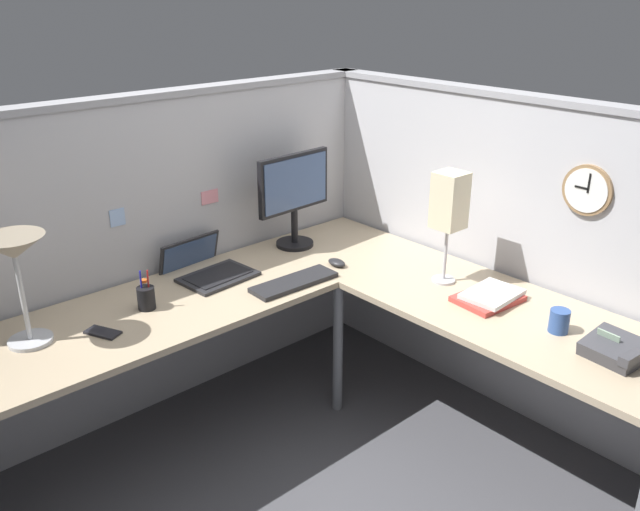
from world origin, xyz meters
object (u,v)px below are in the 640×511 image
(book_stack, at_px, (490,297))
(computer_mouse, at_px, (337,263))
(keyboard, at_px, (294,282))
(desk_lamp_paper, at_px, (449,204))
(cell_phone, at_px, (103,332))
(desk_lamp_dome, at_px, (15,257))
(monitor, at_px, (294,193))
(coffee_mug, at_px, (559,321))
(office_phone, at_px, (616,350))
(wall_clock, at_px, (588,190))
(pen_cup, at_px, (146,298))
(laptop, at_px, (205,268))

(book_stack, bearing_deg, computer_mouse, 107.59)
(keyboard, distance_m, desk_lamp_paper, 0.80)
(cell_phone, xyz_separation_m, desk_lamp_paper, (1.42, -0.60, 0.38))
(desk_lamp_dome, distance_m, cell_phone, 0.45)
(monitor, distance_m, desk_lamp_dome, 1.44)
(computer_mouse, relative_size, cell_phone, 0.72)
(keyboard, bearing_deg, coffee_mug, -62.78)
(keyboard, bearing_deg, office_phone, -68.48)
(coffee_mug, bearing_deg, desk_lamp_dome, 140.42)
(keyboard, distance_m, cell_phone, 0.89)
(computer_mouse, relative_size, wall_clock, 0.47)
(office_phone, xyz_separation_m, book_stack, (0.06, 0.60, -0.02))
(cell_phone, xyz_separation_m, coffee_mug, (1.38, -1.21, 0.04))
(keyboard, xyz_separation_m, wall_clock, (0.85, -0.93, 0.49))
(office_phone, bearing_deg, computer_mouse, 97.42)
(monitor, bearing_deg, wall_clock, -67.98)
(pen_cup, relative_size, book_stack, 0.60)
(cell_phone, bearing_deg, office_phone, -72.11)
(laptop, bearing_deg, cell_phone, -159.75)
(keyboard, bearing_deg, wall_clock, -45.85)
(keyboard, xyz_separation_m, computer_mouse, (0.30, 0.03, 0.01))
(keyboard, relative_size, pen_cup, 2.39)
(laptop, height_order, coffee_mug, laptop)
(keyboard, relative_size, desk_lamp_dome, 0.97)
(laptop, bearing_deg, pen_cup, -158.79)
(laptop, xyz_separation_m, desk_lamp_dome, (-0.88, -0.11, 0.34))
(office_phone, height_order, coffee_mug, office_phone)
(laptop, relative_size, computer_mouse, 3.93)
(desk_lamp_dome, height_order, book_stack, desk_lamp_dome)
(computer_mouse, bearing_deg, monitor, 86.33)
(pen_cup, relative_size, wall_clock, 0.82)
(monitor, height_order, keyboard, monitor)
(desk_lamp_paper, relative_size, wall_clock, 2.41)
(keyboard, bearing_deg, desk_lamp_dome, 167.57)
(coffee_mug, bearing_deg, laptop, 117.11)
(laptop, xyz_separation_m, coffee_mug, (0.74, -1.45, 0.02))
(keyboard, relative_size, coffee_mug, 4.48)
(desk_lamp_dome, xyz_separation_m, cell_phone, (0.24, -0.13, -0.36))
(pen_cup, relative_size, office_phone, 0.82)
(wall_clock, bearing_deg, office_phone, -134.39)
(pen_cup, height_order, wall_clock, wall_clock)
(book_stack, distance_m, coffee_mug, 0.35)
(computer_mouse, xyz_separation_m, pen_cup, (-0.93, 0.21, 0.04))
(pen_cup, distance_m, coffee_mug, 1.72)
(cell_phone, bearing_deg, pen_cup, -6.04)
(wall_clock, bearing_deg, cell_phone, 147.87)
(monitor, height_order, laptop, monitor)
(keyboard, bearing_deg, book_stack, -51.49)
(computer_mouse, distance_m, coffee_mug, 1.11)
(monitor, relative_size, coffee_mug, 5.21)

